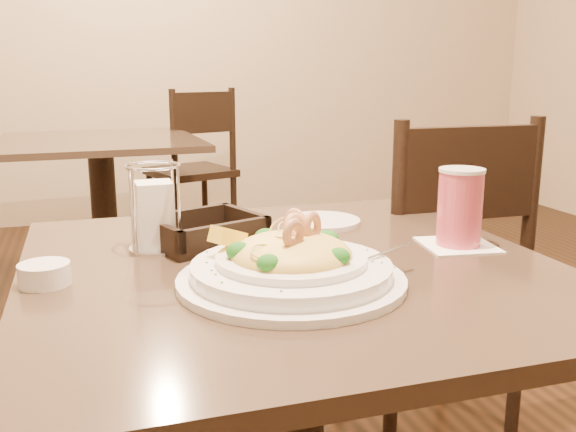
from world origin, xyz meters
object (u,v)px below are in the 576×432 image
object	(u,v)px
bread_basket	(205,234)
background_table	(103,186)
napkin_caddy	(155,213)
butter_ramekin	(44,274)
dining_chair_far	(194,165)
side_plate	(322,221)
main_table	(291,382)
drink_glass	(460,208)
dining_chair_near	(435,278)
pasta_bowl	(291,265)

from	to	relation	value
bread_basket	background_table	bearing A→B (deg)	94.19
napkin_caddy	butter_ramekin	distance (m)	0.25
dining_chair_far	side_plate	world-z (taller)	dining_chair_far
side_plate	butter_ramekin	size ratio (longest dim) A/B	2.08
main_table	background_table	size ratio (longest dim) A/B	0.96
napkin_caddy	drink_glass	bearing A→B (deg)	-15.20
dining_chair_far	bread_basket	xyz separation A→B (m)	(-0.38, -2.44, 0.24)
background_table	dining_chair_near	bearing A→B (deg)	-64.94
dining_chair_far	drink_glass	world-z (taller)	dining_chair_far
dining_chair_far	pasta_bowl	xyz separation A→B (m)	(-0.29, -2.71, 0.25)
main_table	side_plate	bearing A→B (deg)	59.26
butter_ramekin	main_table	bearing A→B (deg)	-1.60
main_table	napkin_caddy	distance (m)	0.40
side_plate	butter_ramekin	distance (m)	0.60
background_table	bread_basket	size ratio (longest dim) A/B	3.88
pasta_bowl	side_plate	bearing A→B (deg)	62.61
drink_glass	background_table	bearing A→B (deg)	105.77
pasta_bowl	background_table	bearing A→B (deg)	95.84
main_table	napkin_caddy	world-z (taller)	napkin_caddy
main_table	napkin_caddy	size ratio (longest dim) A/B	5.58
side_plate	butter_ramekin	world-z (taller)	butter_ramekin
drink_glass	butter_ramekin	distance (m)	0.74
dining_chair_near	side_plate	xyz separation A→B (m)	(-0.39, -0.17, 0.22)
dining_chair_near	main_table	bearing A→B (deg)	38.87
bread_basket	main_table	bearing A→B (deg)	-54.91
napkin_caddy	butter_ramekin	size ratio (longest dim) A/B	2.04
napkin_caddy	butter_ramekin	xyz separation A→B (m)	(-0.19, -0.15, -0.05)
pasta_bowl	drink_glass	xyz separation A→B (m)	(0.37, 0.12, 0.04)
dining_chair_near	drink_glass	xyz separation A→B (m)	(-0.20, -0.41, 0.29)
pasta_bowl	napkin_caddy	world-z (taller)	napkin_caddy
dining_chair_far	background_table	bearing A→B (deg)	25.59
main_table	dining_chair_near	bearing A→B (deg)	38.08
main_table	pasta_bowl	size ratio (longest dim) A/B	2.29
main_table	dining_chair_near	distance (m)	0.68
napkin_caddy	dining_chair_far	bearing A→B (deg)	79.16
drink_glass	dining_chair_far	bearing A→B (deg)	91.72
butter_ramekin	pasta_bowl	bearing A→B (deg)	-17.43
drink_glass	napkin_caddy	bearing A→B (deg)	164.80
butter_ramekin	napkin_caddy	bearing A→B (deg)	38.41
main_table	dining_chair_far	world-z (taller)	dining_chair_far
background_table	side_plate	distance (m)	1.93
bread_basket	drink_glass	bearing A→B (deg)	-19.17
main_table	dining_chair_near	size ratio (longest dim) A/B	0.97
pasta_bowl	butter_ramekin	size ratio (longest dim) A/B	4.97
main_table	butter_ramekin	size ratio (longest dim) A/B	11.37
dining_chair_far	napkin_caddy	world-z (taller)	dining_chair_far
dining_chair_near	background_table	bearing A→B (deg)	-64.15
dining_chair_near	napkin_caddy	bearing A→B (deg)	19.93
dining_chair_near	butter_ramekin	bearing A→B (deg)	24.38
main_table	background_table	bearing A→B (deg)	97.03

